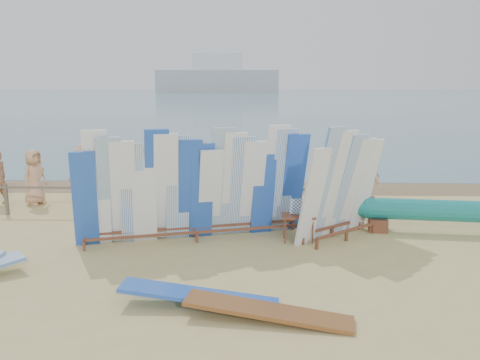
{
  "coord_description": "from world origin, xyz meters",
  "views": [
    {
      "loc": [
        3.15,
        -10.83,
        3.73
      ],
      "look_at": [
        2.67,
        2.85,
        1.08
      ],
      "focal_mm": 38.0,
      "sensor_mm": 36.0,
      "label": 1
    }
  ],
  "objects_px": {
    "beachgoer_9": "(363,172)",
    "beachgoer_0": "(34,177)",
    "flat_board_c": "(268,320)",
    "beachgoer_6": "(217,184)",
    "side_surfboard_rack": "(341,189)",
    "outrigger_canoe": "(446,212)",
    "stroller": "(192,192)",
    "beachgoer_2": "(90,176)",
    "main_surfboard_rack": "(195,189)",
    "beachgoer_8": "(288,178)",
    "beachgoer_10": "(369,175)",
    "beachgoer_extra_0": "(366,177)",
    "beachgoer_4": "(135,176)",
    "beach_chair_left": "(139,200)",
    "beachgoer_5": "(211,172)",
    "vendor_table": "(298,227)",
    "flat_board_d": "(199,305)",
    "beach_chair_right": "(155,198)",
    "beachgoer_3": "(87,171)",
    "beachgoer_7": "(202,168)"
  },
  "relations": [
    {
      "from": "beachgoer_0",
      "to": "beachgoer_2",
      "type": "bearing_deg",
      "value": -53.16
    },
    {
      "from": "beachgoer_8",
      "to": "stroller",
      "type": "bearing_deg",
      "value": -124.79
    },
    {
      "from": "beachgoer_2",
      "to": "beachgoer_10",
      "type": "relative_size",
      "value": 1.03
    },
    {
      "from": "vendor_table",
      "to": "flat_board_d",
      "type": "bearing_deg",
      "value": -119.04
    },
    {
      "from": "side_surfboard_rack",
      "to": "stroller",
      "type": "bearing_deg",
      "value": 102.11
    },
    {
      "from": "beachgoer_6",
      "to": "beachgoer_4",
      "type": "distance_m",
      "value": 2.83
    },
    {
      "from": "beachgoer_extra_0",
      "to": "beachgoer_5",
      "type": "xyz_separation_m",
      "value": [
        -4.93,
        1.02,
        -0.05
      ]
    },
    {
      "from": "side_surfboard_rack",
      "to": "outrigger_canoe",
      "type": "bearing_deg",
      "value": -28.33
    },
    {
      "from": "beachgoer_7",
      "to": "beachgoer_10",
      "type": "bearing_deg",
      "value": 73.51
    },
    {
      "from": "beachgoer_5",
      "to": "flat_board_d",
      "type": "bearing_deg",
      "value": -139.48
    },
    {
      "from": "beachgoer_4",
      "to": "beachgoer_extra_0",
      "type": "bearing_deg",
      "value": -26.21
    },
    {
      "from": "beach_chair_right",
      "to": "beachgoer_8",
      "type": "xyz_separation_m",
      "value": [
        4.05,
        0.45,
        0.55
      ]
    },
    {
      "from": "flat_board_d",
      "to": "flat_board_c",
      "type": "bearing_deg",
      "value": -109.65
    },
    {
      "from": "main_surfboard_rack",
      "to": "beachgoer_6",
      "type": "relative_size",
      "value": 3.34
    },
    {
      "from": "vendor_table",
      "to": "beachgoer_6",
      "type": "relative_size",
      "value": 0.63
    },
    {
      "from": "beachgoer_2",
      "to": "main_surfboard_rack",
      "type": "bearing_deg",
      "value": -128.1
    },
    {
      "from": "main_surfboard_rack",
      "to": "beachgoer_4",
      "type": "relative_size",
      "value": 3.33
    },
    {
      "from": "flat_board_d",
      "to": "beachgoer_6",
      "type": "xyz_separation_m",
      "value": [
        -0.21,
        6.43,
        0.82
      ]
    },
    {
      "from": "beachgoer_9",
      "to": "beachgoer_3",
      "type": "distance_m",
      "value": 8.88
    },
    {
      "from": "beach_chair_right",
      "to": "beachgoer_7",
      "type": "height_order",
      "value": "beachgoer_7"
    },
    {
      "from": "beach_chair_left",
      "to": "beachgoer_6",
      "type": "distance_m",
      "value": 2.41
    },
    {
      "from": "beachgoer_7",
      "to": "beachgoer_10",
      "type": "xyz_separation_m",
      "value": [
        5.45,
        -0.54,
        -0.1
      ]
    },
    {
      "from": "beachgoer_2",
      "to": "beachgoer_9",
      "type": "relative_size",
      "value": 0.89
    },
    {
      "from": "outrigger_canoe",
      "to": "beachgoer_extra_0",
      "type": "relative_size",
      "value": 3.64
    },
    {
      "from": "outrigger_canoe",
      "to": "stroller",
      "type": "relative_size",
      "value": 5.05
    },
    {
      "from": "beachgoer_6",
      "to": "beachgoer_9",
      "type": "distance_m",
      "value": 4.84
    },
    {
      "from": "beachgoer_extra_0",
      "to": "beachgoer_9",
      "type": "xyz_separation_m",
      "value": [
        0.01,
        0.47,
        0.08
      ]
    },
    {
      "from": "main_surfboard_rack",
      "to": "beachgoer_8",
      "type": "relative_size",
      "value": 3.32
    },
    {
      "from": "side_surfboard_rack",
      "to": "beachgoer_0",
      "type": "relative_size",
      "value": 1.62
    },
    {
      "from": "side_surfboard_rack",
      "to": "beachgoer_5",
      "type": "height_order",
      "value": "side_surfboard_rack"
    },
    {
      "from": "flat_board_c",
      "to": "beachgoer_6",
      "type": "height_order",
      "value": "beachgoer_6"
    },
    {
      "from": "beachgoer_5",
      "to": "beachgoer_0",
      "type": "bearing_deg",
      "value": 142.83
    },
    {
      "from": "beach_chair_left",
      "to": "beachgoer_2",
      "type": "height_order",
      "value": "beachgoer_2"
    },
    {
      "from": "beachgoer_9",
      "to": "outrigger_canoe",
      "type": "bearing_deg",
      "value": -25.64
    },
    {
      "from": "flat_board_d",
      "to": "beachgoer_0",
      "type": "relative_size",
      "value": 1.57
    },
    {
      "from": "beachgoer_2",
      "to": "beachgoer_8",
      "type": "height_order",
      "value": "beachgoer_8"
    },
    {
      "from": "beach_chair_right",
      "to": "beachgoer_0",
      "type": "xyz_separation_m",
      "value": [
        -3.75,
        0.18,
        0.58
      ]
    },
    {
      "from": "beachgoer_9",
      "to": "beachgoer_0",
      "type": "xyz_separation_m",
      "value": [
        -10.24,
        -1.0,
        -0.05
      ]
    },
    {
      "from": "flat_board_c",
      "to": "beachgoer_10",
      "type": "distance_m",
      "value": 9.32
    },
    {
      "from": "beachgoer_10",
      "to": "beachgoer_3",
      "type": "height_order",
      "value": "beachgoer_3"
    },
    {
      "from": "main_surfboard_rack",
      "to": "beachgoer_0",
      "type": "height_order",
      "value": "main_surfboard_rack"
    },
    {
      "from": "flat_board_c",
      "to": "beachgoer_4",
      "type": "xyz_separation_m",
      "value": [
        -4.01,
        7.95,
        0.82
      ]
    },
    {
      "from": "beach_chair_right",
      "to": "stroller",
      "type": "xyz_separation_m",
      "value": [
        1.14,
        0.01,
        0.2
      ]
    },
    {
      "from": "beachgoer_extra_0",
      "to": "beachgoer_7",
      "type": "bearing_deg",
      "value": -150.87
    },
    {
      "from": "main_surfboard_rack",
      "to": "beachgoer_0",
      "type": "distance_m",
      "value": 6.4
    },
    {
      "from": "outrigger_canoe",
      "to": "beachgoer_10",
      "type": "bearing_deg",
      "value": 112.94
    },
    {
      "from": "beachgoer_10",
      "to": "flat_board_d",
      "type": "bearing_deg",
      "value": 126.58
    },
    {
      "from": "stroller",
      "to": "beachgoer_9",
      "type": "height_order",
      "value": "beachgoer_9"
    },
    {
      "from": "beach_chair_left",
      "to": "beachgoer_4",
      "type": "height_order",
      "value": "beachgoer_4"
    },
    {
      "from": "main_surfboard_rack",
      "to": "beachgoer_6",
      "type": "bearing_deg",
      "value": 67.96
    }
  ]
}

